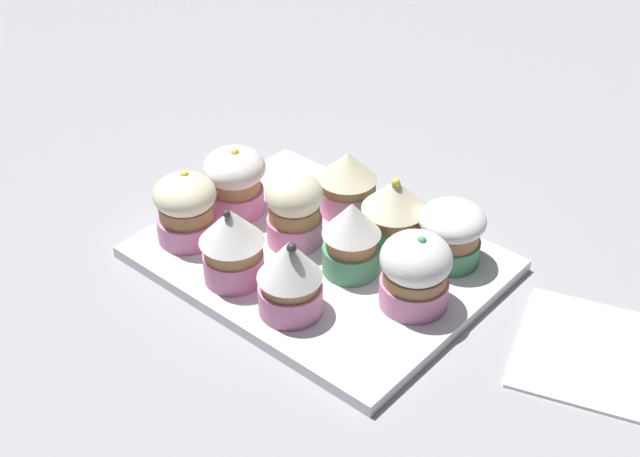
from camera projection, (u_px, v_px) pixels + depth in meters
ground_plane at (320, 276)px, 86.61cm from camera, size 180.00×180.00×3.00cm
baking_tray at (320, 259)px, 85.38cm from camera, size 31.81×24.71×1.20cm
cupcake_0 at (186, 208)px, 85.09cm from camera, size 6.07×6.07×7.28cm
cupcake_1 at (232, 244)px, 79.74cm from camera, size 5.98×5.98×7.88cm
cupcake_2 at (290, 277)px, 76.17cm from camera, size 5.75×5.75×7.82cm
cupcake_3 at (235, 179)px, 88.87cm from camera, size 6.26×6.26×7.39cm
cupcake_4 at (292, 210)px, 84.37cm from camera, size 5.57×5.57×7.48cm
cupcake_5 at (353, 236)px, 80.90cm from camera, size 5.44×5.44×7.50cm
cupcake_6 at (413, 273)px, 76.91cm from camera, size 6.34×6.34×7.47cm
cupcake_7 at (347, 181)px, 89.12cm from camera, size 6.00×6.00×6.75cm
cupcake_8 at (394, 209)px, 84.61cm from camera, size 6.35×6.35×7.34cm
cupcake_9 at (451, 232)px, 82.40cm from camera, size 6.30×6.30×6.16cm
napkin at (589, 351)px, 75.48cm from camera, size 15.53×16.43×0.60cm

